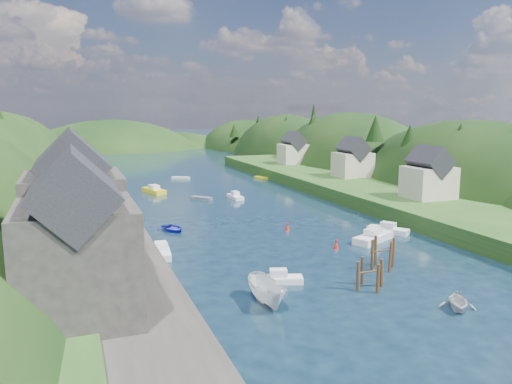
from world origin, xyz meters
name	(u,v)px	position (x,y,z in m)	size (l,w,h in m)	color
ground	(216,195)	(0.00, 50.00, 0.00)	(600.00, 600.00, 0.00)	black
hillside_right	(350,197)	(45.00, 75.00, -7.41)	(36.00, 245.56, 48.00)	black
far_hills	(139,173)	(1.22, 174.01, -10.80)	(103.00, 68.00, 44.00)	black
hill_trees	(196,134)	(-0.31, 64.11, 11.07)	(90.89, 151.99, 12.92)	black
quay_left	(93,238)	(-24.00, 20.00, 1.00)	(12.00, 110.00, 2.00)	#2D2B28
terrace_left_grass	(30,242)	(-31.00, 20.00, 1.25)	(12.00, 110.00, 2.50)	#234719
quayside_buildings	(74,212)	(-26.00, 6.39, 7.09)	(8.00, 35.84, 12.90)	#2D2B28
boat_sheds	(72,183)	(-26.00, 39.00, 5.27)	(7.00, 21.00, 7.50)	#2D2D30
terrace_right	(356,189)	(25.00, 40.00, 1.20)	(16.00, 120.00, 2.40)	#234719
right_bank_cottages	(348,160)	(28.00, 48.33, 5.84)	(9.00, 59.24, 8.41)	beige
piling_cluster_near	(370,277)	(-0.74, -3.98, 1.10)	(3.04, 2.85, 3.33)	#382314
piling_cluster_far	(383,256)	(3.85, 0.64, 1.32)	(3.08, 2.89, 3.78)	#382314
channel_buoy_near	(336,245)	(3.01, 8.86, 0.48)	(0.70, 0.70, 1.10)	#AD140D
channel_buoy_far	(287,227)	(1.26, 19.10, 0.48)	(0.70, 0.70, 1.10)	#AD140D
moored_boats	(261,236)	(-4.15, 15.14, 0.65)	(35.23, 88.22, 2.39)	yellow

